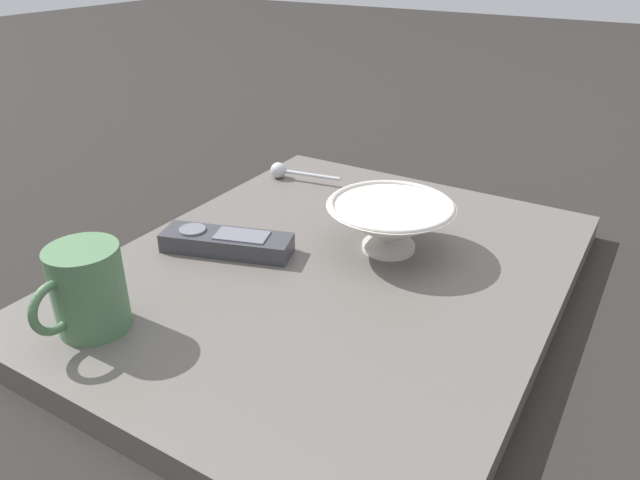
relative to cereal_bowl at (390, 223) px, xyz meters
name	(u,v)px	position (x,y,z in m)	size (l,w,h in m)	color
ground_plane	(331,289)	(-0.04, -0.08, -0.07)	(6.00, 6.00, 0.00)	black
table	(331,278)	(-0.04, -0.08, -0.06)	(0.54, 0.67, 0.03)	#5B5651
cereal_bowl	(390,223)	(0.00, 0.00, 0.00)	(0.17, 0.17, 0.07)	beige
coffee_mug	(87,290)	(-0.19, -0.32, 0.01)	(0.08, 0.11, 0.09)	#4C724C
teaspoon	(283,171)	(-0.26, 0.14, -0.02)	(0.13, 0.04, 0.03)	silver
tv_remote_near	(227,242)	(-0.18, -0.12, -0.03)	(0.18, 0.10, 0.03)	#38383D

